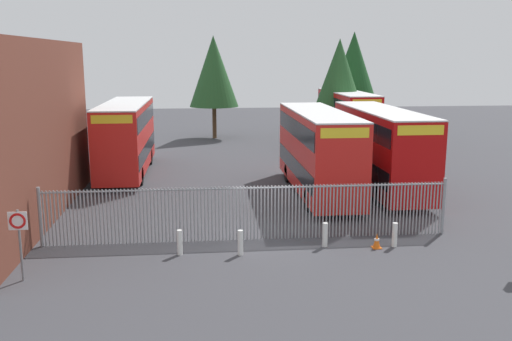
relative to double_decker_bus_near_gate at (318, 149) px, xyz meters
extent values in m
plane|color=#3D3D42|center=(-3.60, 0.76, -2.42)|extent=(100.00, 100.00, 0.00)
cylinder|color=gray|center=(-12.31, -7.24, -1.32)|extent=(0.06, 0.06, 2.20)
cylinder|color=gray|center=(-12.17, -7.24, -1.32)|extent=(0.06, 0.06, 2.20)
cylinder|color=gray|center=(-12.03, -7.24, -1.32)|extent=(0.06, 0.06, 2.20)
cylinder|color=gray|center=(-11.89, -7.24, -1.32)|extent=(0.06, 0.06, 2.20)
cylinder|color=gray|center=(-11.75, -7.24, -1.32)|extent=(0.06, 0.06, 2.20)
cylinder|color=gray|center=(-11.61, -7.24, -1.32)|extent=(0.06, 0.06, 2.20)
cylinder|color=gray|center=(-11.48, -7.24, -1.32)|extent=(0.06, 0.06, 2.20)
cylinder|color=gray|center=(-11.34, -7.24, -1.32)|extent=(0.06, 0.06, 2.20)
cylinder|color=gray|center=(-11.20, -7.24, -1.32)|extent=(0.06, 0.06, 2.20)
cylinder|color=gray|center=(-11.06, -7.24, -1.32)|extent=(0.06, 0.06, 2.20)
cylinder|color=gray|center=(-10.92, -7.24, -1.32)|extent=(0.06, 0.06, 2.20)
cylinder|color=gray|center=(-10.78, -7.24, -1.32)|extent=(0.06, 0.06, 2.20)
cylinder|color=gray|center=(-10.64, -7.24, -1.32)|extent=(0.06, 0.06, 2.20)
cylinder|color=gray|center=(-10.50, -7.24, -1.32)|extent=(0.06, 0.06, 2.20)
cylinder|color=gray|center=(-10.36, -7.24, -1.32)|extent=(0.06, 0.06, 2.20)
cylinder|color=gray|center=(-10.22, -7.24, -1.32)|extent=(0.06, 0.06, 2.20)
cylinder|color=gray|center=(-10.08, -7.24, -1.32)|extent=(0.06, 0.06, 2.20)
cylinder|color=gray|center=(-9.94, -7.24, -1.32)|extent=(0.06, 0.06, 2.20)
cylinder|color=gray|center=(-9.80, -7.24, -1.32)|extent=(0.06, 0.06, 2.20)
cylinder|color=gray|center=(-9.66, -7.24, -1.32)|extent=(0.06, 0.06, 2.20)
cylinder|color=gray|center=(-9.52, -7.24, -1.32)|extent=(0.06, 0.06, 2.20)
cylinder|color=gray|center=(-9.38, -7.24, -1.32)|extent=(0.06, 0.06, 2.20)
cylinder|color=gray|center=(-9.24, -7.24, -1.32)|extent=(0.06, 0.06, 2.20)
cylinder|color=gray|center=(-9.10, -7.24, -1.32)|extent=(0.06, 0.06, 2.20)
cylinder|color=gray|center=(-8.96, -7.24, -1.32)|extent=(0.06, 0.06, 2.20)
cylinder|color=gray|center=(-8.82, -7.24, -1.32)|extent=(0.06, 0.06, 2.20)
cylinder|color=gray|center=(-8.68, -7.24, -1.32)|extent=(0.06, 0.06, 2.20)
cylinder|color=gray|center=(-8.54, -7.24, -1.32)|extent=(0.06, 0.06, 2.20)
cylinder|color=gray|center=(-8.40, -7.24, -1.32)|extent=(0.06, 0.06, 2.20)
cylinder|color=gray|center=(-8.26, -7.24, -1.32)|extent=(0.06, 0.06, 2.20)
cylinder|color=gray|center=(-8.12, -7.24, -1.32)|extent=(0.06, 0.06, 2.20)
cylinder|color=gray|center=(-7.98, -7.24, -1.32)|extent=(0.06, 0.06, 2.20)
cylinder|color=gray|center=(-7.84, -7.24, -1.32)|extent=(0.06, 0.06, 2.20)
cylinder|color=gray|center=(-7.70, -7.24, -1.32)|extent=(0.06, 0.06, 2.20)
cylinder|color=gray|center=(-7.56, -7.24, -1.32)|extent=(0.06, 0.06, 2.20)
cylinder|color=gray|center=(-7.42, -7.24, -1.32)|extent=(0.06, 0.06, 2.20)
cylinder|color=gray|center=(-7.29, -7.24, -1.32)|extent=(0.06, 0.06, 2.20)
cylinder|color=gray|center=(-7.15, -7.24, -1.32)|extent=(0.06, 0.06, 2.20)
cylinder|color=gray|center=(-7.01, -7.24, -1.32)|extent=(0.06, 0.06, 2.20)
cylinder|color=gray|center=(-6.87, -7.24, -1.32)|extent=(0.06, 0.06, 2.20)
cylinder|color=gray|center=(-6.73, -7.24, -1.32)|extent=(0.06, 0.06, 2.20)
cylinder|color=gray|center=(-6.59, -7.24, -1.32)|extent=(0.06, 0.06, 2.20)
cylinder|color=gray|center=(-6.45, -7.24, -1.32)|extent=(0.06, 0.06, 2.20)
cylinder|color=gray|center=(-6.31, -7.24, -1.32)|extent=(0.06, 0.06, 2.20)
cylinder|color=gray|center=(-6.17, -7.24, -1.32)|extent=(0.06, 0.06, 2.20)
cylinder|color=gray|center=(-6.03, -7.24, -1.32)|extent=(0.06, 0.06, 2.20)
cylinder|color=gray|center=(-5.89, -7.24, -1.32)|extent=(0.06, 0.06, 2.20)
cylinder|color=gray|center=(-5.75, -7.24, -1.32)|extent=(0.06, 0.06, 2.20)
cylinder|color=gray|center=(-5.61, -7.24, -1.32)|extent=(0.06, 0.06, 2.20)
cylinder|color=gray|center=(-5.47, -7.24, -1.32)|extent=(0.06, 0.06, 2.20)
cylinder|color=gray|center=(-5.33, -7.24, -1.32)|extent=(0.06, 0.06, 2.20)
cylinder|color=gray|center=(-5.19, -7.24, -1.32)|extent=(0.06, 0.06, 2.20)
cylinder|color=gray|center=(-5.05, -7.24, -1.32)|extent=(0.06, 0.06, 2.20)
cylinder|color=gray|center=(-4.91, -7.24, -1.32)|extent=(0.06, 0.06, 2.20)
cylinder|color=gray|center=(-4.77, -7.24, -1.32)|extent=(0.06, 0.06, 2.20)
cylinder|color=gray|center=(-4.63, -7.24, -1.32)|extent=(0.06, 0.06, 2.20)
cylinder|color=gray|center=(-4.49, -7.24, -1.32)|extent=(0.06, 0.06, 2.20)
cylinder|color=gray|center=(-4.35, -7.24, -1.32)|extent=(0.06, 0.06, 2.20)
cylinder|color=gray|center=(-4.21, -7.24, -1.32)|extent=(0.06, 0.06, 2.20)
cylinder|color=gray|center=(-4.07, -7.24, -1.32)|extent=(0.06, 0.06, 2.20)
cylinder|color=gray|center=(-3.93, -7.24, -1.32)|extent=(0.06, 0.06, 2.20)
cylinder|color=gray|center=(-3.79, -7.24, -1.32)|extent=(0.06, 0.06, 2.20)
cylinder|color=gray|center=(-3.65, -7.24, -1.32)|extent=(0.06, 0.06, 2.20)
cylinder|color=gray|center=(-3.51, -7.24, -1.32)|extent=(0.06, 0.06, 2.20)
cylinder|color=gray|center=(-3.37, -7.24, -1.32)|extent=(0.06, 0.06, 2.20)
cylinder|color=gray|center=(-3.23, -7.24, -1.32)|extent=(0.06, 0.06, 2.20)
cylinder|color=gray|center=(-3.10, -7.24, -1.32)|extent=(0.06, 0.06, 2.20)
cylinder|color=gray|center=(-2.96, -7.24, -1.32)|extent=(0.06, 0.06, 2.20)
cylinder|color=gray|center=(-2.82, -7.24, -1.32)|extent=(0.06, 0.06, 2.20)
cylinder|color=gray|center=(-2.68, -7.24, -1.32)|extent=(0.06, 0.06, 2.20)
cylinder|color=gray|center=(-2.54, -7.24, -1.32)|extent=(0.06, 0.06, 2.20)
cylinder|color=gray|center=(-2.40, -7.24, -1.32)|extent=(0.06, 0.06, 2.20)
cylinder|color=gray|center=(-2.26, -7.24, -1.32)|extent=(0.06, 0.06, 2.20)
cylinder|color=gray|center=(-2.12, -7.24, -1.32)|extent=(0.06, 0.06, 2.20)
cylinder|color=gray|center=(-1.98, -7.24, -1.32)|extent=(0.06, 0.06, 2.20)
cylinder|color=gray|center=(-1.84, -7.24, -1.32)|extent=(0.06, 0.06, 2.20)
cylinder|color=gray|center=(-1.70, -7.24, -1.32)|extent=(0.06, 0.06, 2.20)
cylinder|color=gray|center=(-1.56, -7.24, -1.32)|extent=(0.06, 0.06, 2.20)
cylinder|color=gray|center=(-1.42, -7.24, -1.32)|extent=(0.06, 0.06, 2.20)
cylinder|color=gray|center=(-1.28, -7.24, -1.32)|extent=(0.06, 0.06, 2.20)
cylinder|color=gray|center=(-1.14, -7.24, -1.32)|extent=(0.06, 0.06, 2.20)
cylinder|color=gray|center=(-1.00, -7.24, -1.32)|extent=(0.06, 0.06, 2.20)
cylinder|color=gray|center=(-0.86, -7.24, -1.32)|extent=(0.06, 0.06, 2.20)
cylinder|color=gray|center=(-0.72, -7.24, -1.32)|extent=(0.06, 0.06, 2.20)
cylinder|color=gray|center=(-0.58, -7.24, -1.32)|extent=(0.06, 0.06, 2.20)
cylinder|color=gray|center=(-0.44, -7.24, -1.32)|extent=(0.06, 0.06, 2.20)
cylinder|color=gray|center=(-0.30, -7.24, -1.32)|extent=(0.06, 0.06, 2.20)
cylinder|color=gray|center=(-0.16, -7.24, -1.32)|extent=(0.06, 0.06, 2.20)
cylinder|color=gray|center=(-0.02, -7.24, -1.32)|extent=(0.06, 0.06, 2.20)
cylinder|color=gray|center=(0.12, -7.24, -1.32)|extent=(0.06, 0.06, 2.20)
cylinder|color=gray|center=(0.26, -7.24, -1.32)|extent=(0.06, 0.06, 2.20)
cylinder|color=gray|center=(0.40, -7.24, -1.32)|extent=(0.06, 0.06, 2.20)
cylinder|color=gray|center=(0.54, -7.24, -1.32)|extent=(0.06, 0.06, 2.20)
cylinder|color=gray|center=(0.68, -7.24, -1.32)|extent=(0.06, 0.06, 2.20)
cylinder|color=gray|center=(0.82, -7.24, -1.32)|extent=(0.06, 0.06, 2.20)
cylinder|color=gray|center=(0.96, -7.24, -1.32)|extent=(0.06, 0.06, 2.20)
cylinder|color=gray|center=(1.09, -7.24, -1.32)|extent=(0.06, 0.06, 2.20)
cylinder|color=gray|center=(1.23, -7.24, -1.32)|extent=(0.06, 0.06, 2.20)
cylinder|color=gray|center=(1.37, -7.24, -1.32)|extent=(0.06, 0.06, 2.20)
cylinder|color=gray|center=(1.51, -7.24, -1.32)|extent=(0.06, 0.06, 2.20)
cylinder|color=gray|center=(1.65, -7.24, -1.32)|extent=(0.06, 0.06, 2.20)
cylinder|color=gray|center=(1.79, -7.24, -1.32)|extent=(0.06, 0.06, 2.20)
cylinder|color=gray|center=(1.93, -7.24, -1.32)|extent=(0.06, 0.06, 2.20)
cylinder|color=gray|center=(2.07, -7.24, -1.32)|extent=(0.06, 0.06, 2.20)
cylinder|color=gray|center=(2.21, -7.24, -1.32)|extent=(0.06, 0.06, 2.20)
cylinder|color=gray|center=(2.35, -7.24, -1.32)|extent=(0.06, 0.06, 2.20)
cylinder|color=gray|center=(2.49, -7.24, -1.32)|extent=(0.06, 0.06, 2.20)
cylinder|color=gray|center=(2.63, -7.24, -1.32)|extent=(0.06, 0.06, 2.20)
cylinder|color=gray|center=(2.77, -7.24, -1.32)|extent=(0.06, 0.06, 2.20)
cylinder|color=gray|center=(2.91, -7.24, -1.32)|extent=(0.06, 0.06, 2.20)
cylinder|color=gray|center=(3.05, -7.24, -1.32)|extent=(0.06, 0.06, 2.20)
cylinder|color=gray|center=(3.19, -7.24, -1.32)|extent=(0.06, 0.06, 2.20)
cylinder|color=gray|center=(3.33, -7.24, -1.32)|extent=(0.06, 0.06, 2.20)
cylinder|color=gray|center=(3.47, -7.24, -1.32)|extent=(0.06, 0.06, 2.20)
cylinder|color=gray|center=(3.61, -7.24, -1.32)|extent=(0.06, 0.06, 2.20)
cylinder|color=gray|center=(3.75, -7.24, -1.32)|extent=(0.06, 0.06, 2.20)
cylinder|color=gray|center=(-4.28, -7.24, -0.30)|extent=(16.06, 0.07, 0.07)
cylinder|color=gray|center=(-12.31, -7.24, -1.25)|extent=(0.14, 0.14, 2.35)
cylinder|color=gray|center=(3.75, -7.24, -1.25)|extent=(0.14, 0.14, 2.35)
cube|color=red|center=(0.00, 0.01, -0.07)|extent=(2.50, 10.80, 4.00)
cube|color=black|center=(0.00, 0.01, -0.87)|extent=(2.54, 10.37, 0.90)
cube|color=black|center=(0.00, 0.01, 1.13)|extent=(2.54, 10.37, 0.90)
cube|color=yellow|center=(0.00, -5.34, 1.58)|extent=(2.12, 0.12, 0.44)
cube|color=silver|center=(0.00, 0.01, 1.96)|extent=(2.50, 10.80, 0.08)
cylinder|color=black|center=(-1.10, -3.34, -1.90)|extent=(0.30, 1.04, 1.04)
cylinder|color=black|center=(1.10, -3.34, -1.90)|extent=(0.30, 1.04, 1.04)
cylinder|color=black|center=(-1.10, 2.98, -1.90)|extent=(0.30, 1.04, 1.04)
cylinder|color=black|center=(1.10, 2.98, -1.90)|extent=(0.30, 1.04, 1.04)
cube|color=#B70C0C|center=(3.57, 0.56, -0.07)|extent=(2.50, 10.80, 4.00)
cube|color=black|center=(3.57, 0.56, -0.87)|extent=(2.54, 10.37, 0.90)
cube|color=black|center=(3.57, 0.56, 1.13)|extent=(2.54, 10.37, 0.90)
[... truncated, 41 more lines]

